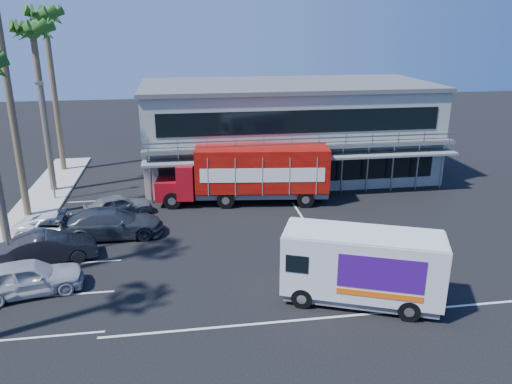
{
  "coord_description": "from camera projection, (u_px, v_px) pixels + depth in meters",
  "views": [
    {
      "loc": [
        -5.39,
        -23.38,
        11.69
      ],
      "look_at": [
        -1.17,
        3.93,
        2.3
      ],
      "focal_mm": 35.0,
      "sensor_mm": 36.0,
      "label": 1
    }
  ],
  "objects": [
    {
      "name": "parked_car_c",
      "position": [
        59.0,
        226.0,
        28.51
      ],
      "size": [
        5.13,
        3.13,
        1.33
      ],
      "primitive_type": "imported",
      "rotation": [
        0.0,
        0.0,
        1.37
      ],
      "color": "white",
      "rests_on": "ground"
    },
    {
      "name": "building",
      "position": [
        287.0,
        129.0,
        39.65
      ],
      "size": [
        22.4,
        12.0,
        7.3
      ],
      "color": "#999E91",
      "rests_on": "ground"
    },
    {
      "name": "parked_car_e",
      "position": [
        118.0,
        206.0,
        31.55
      ],
      "size": [
        4.54,
        3.17,
        1.44
      ],
      "primitive_type": "imported",
      "rotation": [
        0.0,
        0.0,
        1.96
      ],
      "color": "slate",
      "rests_on": "ground"
    },
    {
      "name": "light_pole_far",
      "position": [
        47.0,
        137.0,
        33.2
      ],
      "size": [
        0.5,
        0.25,
        8.09
      ],
      "color": "gray",
      "rests_on": "ground"
    },
    {
      "name": "parked_car_b",
      "position": [
        49.0,
        248.0,
        25.5
      ],
      "size": [
        4.96,
        2.68,
        1.55
      ],
      "primitive_type": "imported",
      "rotation": [
        0.0,
        0.0,
        1.8
      ],
      "color": "black",
      "rests_on": "ground"
    },
    {
      "name": "curb_strip",
      "position": [
        23.0,
        227.0,
        29.83
      ],
      "size": [
        3.0,
        32.0,
        0.16
      ],
      "primitive_type": "cube",
      "color": "#A5A399",
      "rests_on": "ground"
    },
    {
      "name": "ground",
      "position": [
        289.0,
        256.0,
        26.41
      ],
      "size": [
        120.0,
        120.0,
        0.0
      ],
      "primitive_type": "plane",
      "color": "black",
      "rests_on": "ground"
    },
    {
      "name": "palm_f",
      "position": [
        46.0,
        26.0,
        37.85
      ],
      "size": [
        2.8,
        2.8,
        13.25
      ],
      "color": "brown",
      "rests_on": "ground"
    },
    {
      "name": "white_van",
      "position": [
        362.0,
        266.0,
        21.47
      ],
      "size": [
        7.13,
        4.67,
        3.3
      ],
      "rotation": [
        0.0,
        0.0,
        -0.38
      ],
      "color": "silver",
      "rests_on": "ground"
    },
    {
      "name": "red_truck",
      "position": [
        250.0,
        172.0,
        33.65
      ],
      "size": [
        11.73,
        4.06,
        3.87
      ],
      "rotation": [
        0.0,
        0.0,
        -0.12
      ],
      "color": "#9D0C15",
      "rests_on": "ground"
    },
    {
      "name": "parked_car_d",
      "position": [
        112.0,
        223.0,
        28.51
      ],
      "size": [
        5.81,
        2.51,
        1.67
      ],
      "primitive_type": "imported",
      "rotation": [
        0.0,
        0.0,
        1.6
      ],
      "color": "#2B3039",
      "rests_on": "ground"
    },
    {
      "name": "parked_car_a",
      "position": [
        28.0,
        277.0,
        22.47
      ],
      "size": [
        5.05,
        2.89,
        1.62
      ],
      "primitive_type": "imported",
      "rotation": [
        0.0,
        0.0,
        1.79
      ],
      "color": "#ABACB2",
      "rests_on": "ground"
    },
    {
      "name": "palm_e",
      "position": [
        34.0,
        41.0,
        33.05
      ],
      "size": [
        2.8,
        2.8,
        12.25
      ],
      "color": "brown",
      "rests_on": "ground"
    }
  ]
}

